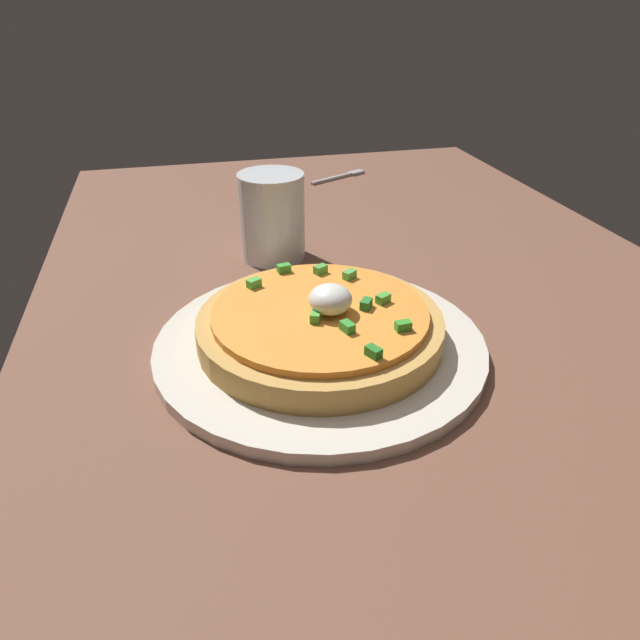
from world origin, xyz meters
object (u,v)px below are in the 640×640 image
(plate, at_px, (320,344))
(fork, at_px, (342,176))
(pizza, at_px, (320,324))
(cup_near, at_px, (272,220))

(plate, bearing_deg, fork, 162.04)
(plate, xyz_separation_m, pizza, (0.00, 0.00, 0.02))
(cup_near, xyz_separation_m, fork, (-0.30, 0.17, -0.04))
(pizza, distance_m, fork, 0.55)
(pizza, height_order, cup_near, cup_near)
(pizza, bearing_deg, fork, 162.07)
(plate, xyz_separation_m, fork, (-0.52, 0.17, -0.00))
(pizza, xyz_separation_m, cup_near, (-0.22, -0.00, 0.02))
(fork, bearing_deg, pizza, -133.90)
(plate, height_order, cup_near, cup_near)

